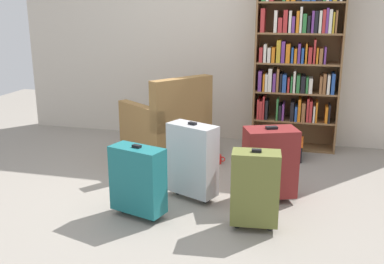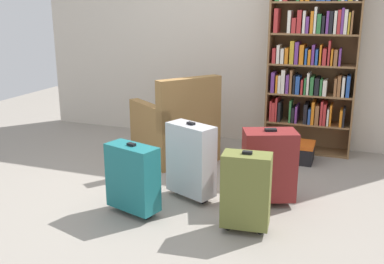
{
  "view_description": "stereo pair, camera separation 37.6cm",
  "coord_description": "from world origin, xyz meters",
  "px_view_note": "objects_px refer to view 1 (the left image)",
  "views": [
    {
      "loc": [
        1.06,
        -3.32,
        1.57
      ],
      "look_at": [
        0.18,
        0.19,
        0.55
      ],
      "focal_mm": 41.74,
      "sensor_mm": 36.0,
      "label": 1
    },
    {
      "loc": [
        1.42,
        -3.21,
        1.57
      ],
      "look_at": [
        0.18,
        0.19,
        0.55
      ],
      "focal_mm": 41.74,
      "sensor_mm": 36.0,
      "label": 2
    }
  ],
  "objects_px": {
    "bookshelf": "(298,56)",
    "armchair": "(168,130)",
    "suitcase_silver": "(192,160)",
    "suitcase_teal": "(138,180)",
    "mug": "(218,159)",
    "storage_box": "(283,148)",
    "suitcase_olive": "(255,188)",
    "suitcase_dark_red": "(270,162)"
  },
  "relations": [
    {
      "from": "bookshelf",
      "to": "armchair",
      "type": "xyz_separation_m",
      "value": [
        -1.27,
        -0.75,
        -0.73
      ]
    },
    {
      "from": "suitcase_silver",
      "to": "suitcase_teal",
      "type": "bearing_deg",
      "value": -126.72
    },
    {
      "from": "bookshelf",
      "to": "mug",
      "type": "xyz_separation_m",
      "value": [
        -0.72,
        -0.76,
        -1.0
      ]
    },
    {
      "from": "bookshelf",
      "to": "storage_box",
      "type": "xyz_separation_m",
      "value": [
        -0.08,
        -0.4,
        -0.94
      ]
    },
    {
      "from": "storage_box",
      "to": "suitcase_olive",
      "type": "relative_size",
      "value": 0.67
    },
    {
      "from": "suitcase_olive",
      "to": "suitcase_teal",
      "type": "xyz_separation_m",
      "value": [
        -0.89,
        -0.02,
        -0.01
      ]
    },
    {
      "from": "bookshelf",
      "to": "suitcase_olive",
      "type": "bearing_deg",
      "value": -95.58
    },
    {
      "from": "suitcase_olive",
      "to": "suitcase_teal",
      "type": "relative_size",
      "value": 1.05
    },
    {
      "from": "suitcase_dark_red",
      "to": "suitcase_olive",
      "type": "bearing_deg",
      "value": -96.42
    },
    {
      "from": "bookshelf",
      "to": "suitcase_olive",
      "type": "relative_size",
      "value": 3.15
    },
    {
      "from": "suitcase_dark_red",
      "to": "suitcase_teal",
      "type": "relative_size",
      "value": 1.1
    },
    {
      "from": "suitcase_silver",
      "to": "suitcase_dark_red",
      "type": "bearing_deg",
      "value": 11.86
    },
    {
      "from": "bookshelf",
      "to": "suitcase_teal",
      "type": "relative_size",
      "value": 3.32
    },
    {
      "from": "storage_box",
      "to": "suitcase_dark_red",
      "type": "relative_size",
      "value": 0.64
    },
    {
      "from": "armchair",
      "to": "suitcase_teal",
      "type": "xyz_separation_m",
      "value": [
        0.18,
        -1.35,
        -0.01
      ]
    },
    {
      "from": "armchair",
      "to": "suitcase_dark_red",
      "type": "bearing_deg",
      "value": -34.85
    },
    {
      "from": "suitcase_olive",
      "to": "suitcase_teal",
      "type": "height_order",
      "value": "suitcase_olive"
    },
    {
      "from": "armchair",
      "to": "mug",
      "type": "xyz_separation_m",
      "value": [
        0.55,
        -0.01,
        -0.27
      ]
    },
    {
      "from": "mug",
      "to": "suitcase_teal",
      "type": "height_order",
      "value": "suitcase_teal"
    },
    {
      "from": "mug",
      "to": "suitcase_silver",
      "type": "distance_m",
      "value": 0.95
    },
    {
      "from": "bookshelf",
      "to": "mug",
      "type": "height_order",
      "value": "bookshelf"
    },
    {
      "from": "bookshelf",
      "to": "suitcase_silver",
      "type": "height_order",
      "value": "bookshelf"
    },
    {
      "from": "armchair",
      "to": "suitcase_silver",
      "type": "distance_m",
      "value": 1.04
    },
    {
      "from": "suitcase_teal",
      "to": "suitcase_silver",
      "type": "bearing_deg",
      "value": 53.28
    },
    {
      "from": "storage_box",
      "to": "suitcase_olive",
      "type": "xyz_separation_m",
      "value": [
        -0.12,
        -1.67,
        0.21
      ]
    },
    {
      "from": "mug",
      "to": "suitcase_teal",
      "type": "bearing_deg",
      "value": -105.33
    },
    {
      "from": "bookshelf",
      "to": "armchair",
      "type": "distance_m",
      "value": 1.64
    },
    {
      "from": "suitcase_olive",
      "to": "armchair",
      "type": "bearing_deg",
      "value": 128.87
    },
    {
      "from": "armchair",
      "to": "suitcase_olive",
      "type": "distance_m",
      "value": 1.7
    },
    {
      "from": "storage_box",
      "to": "suitcase_dark_red",
      "type": "bearing_deg",
      "value": -92.99
    },
    {
      "from": "suitcase_dark_red",
      "to": "suitcase_teal",
      "type": "xyz_separation_m",
      "value": [
        -0.95,
        -0.56,
        -0.03
      ]
    },
    {
      "from": "mug",
      "to": "suitcase_teal",
      "type": "relative_size",
      "value": 0.21
    },
    {
      "from": "mug",
      "to": "storage_box",
      "type": "height_order",
      "value": "storage_box"
    },
    {
      "from": "storage_box",
      "to": "suitcase_dark_red",
      "type": "xyz_separation_m",
      "value": [
        -0.06,
        -1.13,
        0.22
      ]
    },
    {
      "from": "bookshelf",
      "to": "armchair",
      "type": "height_order",
      "value": "bookshelf"
    },
    {
      "from": "bookshelf",
      "to": "suitcase_silver",
      "type": "xyz_separation_m",
      "value": [
        -0.77,
        -1.66,
        -0.7
      ]
    },
    {
      "from": "mug",
      "to": "armchair",
      "type": "bearing_deg",
      "value": 178.47
    },
    {
      "from": "mug",
      "to": "suitcase_olive",
      "type": "height_order",
      "value": "suitcase_olive"
    },
    {
      "from": "suitcase_silver",
      "to": "suitcase_olive",
      "type": "distance_m",
      "value": 0.7
    },
    {
      "from": "bookshelf",
      "to": "suitcase_dark_red",
      "type": "bearing_deg",
      "value": -95.28
    },
    {
      "from": "storage_box",
      "to": "mug",
      "type": "bearing_deg",
      "value": -150.71
    },
    {
      "from": "suitcase_silver",
      "to": "suitcase_teal",
      "type": "distance_m",
      "value": 0.54
    }
  ]
}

